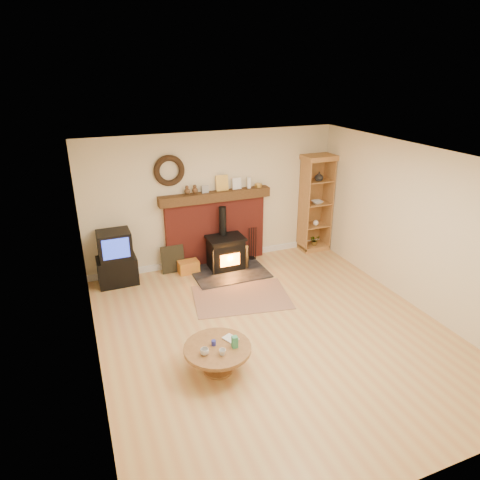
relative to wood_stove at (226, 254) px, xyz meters
name	(u,v)px	position (x,y,z in m)	size (l,w,h in m)	color
ground	(274,332)	(-0.07, -2.27, -0.32)	(5.50, 5.50, 0.00)	tan
room_shell	(274,223)	(-0.09, -2.17, 1.40)	(5.02, 5.52, 2.61)	beige
chimney_breast	(216,225)	(-0.07, 0.40, 0.48)	(2.20, 0.22, 1.78)	maroon
wood_stove	(226,254)	(0.00, 0.00, 0.00)	(1.40, 1.00, 1.23)	black
area_rug	(241,297)	(-0.15, -1.14, -0.31)	(1.61, 1.11, 0.01)	brown
tv_unit	(116,259)	(-2.03, 0.20, 0.16)	(0.69, 0.50, 1.01)	black
curio_cabinet	(315,203)	(2.11, 0.29, 0.70)	(0.65, 0.47, 2.04)	olive
firelog_box	(189,267)	(-0.73, 0.13, -0.20)	(0.39, 0.24, 0.24)	gold
leaning_painting	(173,259)	(-0.99, 0.28, -0.05)	(0.44, 0.03, 0.53)	black
fire_tools	(252,252)	(0.64, 0.23, -0.16)	(0.19, 0.16, 0.70)	black
coffee_table	(218,351)	(-1.14, -2.79, -0.01)	(0.87, 0.87, 0.53)	brown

